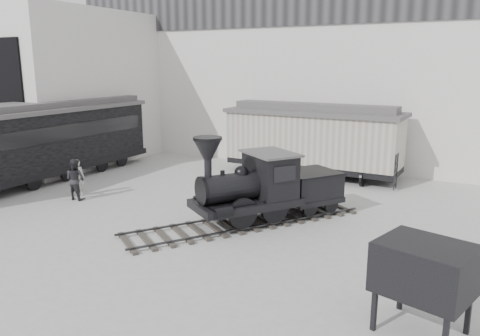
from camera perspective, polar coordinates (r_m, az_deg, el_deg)
The scene contains 9 objects.
ground at distance 15.63m, azimuth -7.39°, elevation -9.80°, with size 90.00×90.00×0.00m, color #9E9E9B.
north_wall at distance 28.07m, azimuth 10.31°, elevation 11.63°, with size 34.00×2.51×11.00m.
west_pavilion at distance 31.60m, azimuth -19.21°, elevation 9.30°, with size 7.00×12.11×9.00m.
locomotive at distance 17.80m, azimuth 2.76°, elevation -2.71°, with size 7.12×8.94×3.35m.
boxcar at distance 25.41m, azimuth 8.83°, elevation 3.64°, with size 9.61×3.36×3.89m.
passenger_coach at distance 25.90m, azimuth -23.02°, elevation 3.03°, with size 3.17×14.08×3.76m.
visitor_a at distance 22.55m, azimuth -19.17°, elevation -1.13°, with size 0.62×0.41×1.71m, color beige.
visitor_b at distance 21.98m, azimuth -19.43°, elevation -1.31°, with size 0.89×0.70×1.84m, color #28282C.
coal_hopper at distance 11.30m, azimuth 21.54°, elevation -12.08°, with size 2.31×2.07×2.11m.
Camera 1 is at (8.36, -11.81, 5.92)m, focal length 35.00 mm.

